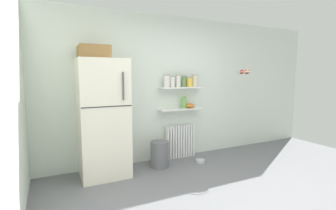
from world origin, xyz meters
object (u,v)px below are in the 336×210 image
(shelf_bowl, at_px, (190,106))
(pet_food_bowl, at_px, (200,161))
(hanging_fruit_basket, at_px, (244,72))
(storage_jar_0, at_px, (167,81))
(storage_jar_3, at_px, (184,81))
(storage_jar_5, at_px, (195,81))
(storage_jar_4, at_px, (189,82))
(refrigerator, at_px, (103,116))
(radiator, at_px, (180,141))
(storage_jar_2, at_px, (178,81))
(storage_jar_1, at_px, (173,82))
(vase, at_px, (184,103))
(trash_bin, at_px, (160,154))

(shelf_bowl, distance_m, pet_food_bowl, 1.03)
(pet_food_bowl, distance_m, hanging_fruit_basket, 1.83)
(storage_jar_0, bearing_deg, storage_jar_3, 0.00)
(storage_jar_5, distance_m, shelf_bowl, 0.48)
(storage_jar_4, xyz_separation_m, pet_food_bowl, (0.01, -0.38, -1.39))
(storage_jar_5, bearing_deg, refrigerator, -173.34)
(hanging_fruit_basket, bearing_deg, pet_food_bowl, -179.96)
(radiator, xyz_separation_m, hanging_fruit_basket, (1.13, -0.41, 1.29))
(radiator, bearing_deg, hanging_fruit_basket, -19.98)
(storage_jar_2, height_order, hanging_fruit_basket, hanging_fruit_basket)
(hanging_fruit_basket, bearing_deg, shelf_bowl, 157.98)
(storage_jar_4, bearing_deg, radiator, 170.30)
(radiator, height_order, storage_jar_0, storage_jar_0)
(refrigerator, bearing_deg, storage_jar_1, 9.05)
(storage_jar_0, relative_size, storage_jar_1, 1.13)
(refrigerator, distance_m, storage_jar_5, 1.84)
(storage_jar_1, xyz_separation_m, pet_food_bowl, (0.36, -0.38, -1.40))
(storage_jar_4, relative_size, shelf_bowl, 0.91)
(vase, distance_m, hanging_fruit_basket, 1.26)
(pet_food_bowl, bearing_deg, storage_jar_2, 122.74)
(storage_jar_2, distance_m, storage_jar_3, 0.12)
(storage_jar_0, bearing_deg, storage_jar_5, 0.00)
(storage_jar_5, xyz_separation_m, vase, (-0.22, 0.00, -0.40))
(storage_jar_2, relative_size, vase, 1.05)
(storage_jar_2, distance_m, vase, 0.42)
(shelf_bowl, bearing_deg, storage_jar_5, 0.00)
(storage_jar_3, height_order, shelf_bowl, storage_jar_3)
(pet_food_bowl, bearing_deg, storage_jar_3, 108.64)
(refrigerator, distance_m, storage_jar_0, 1.29)
(storage_jar_1, bearing_deg, shelf_bowl, 0.00)
(trash_bin, bearing_deg, storage_jar_3, 23.18)
(hanging_fruit_basket, bearing_deg, radiator, 160.02)
(storage_jar_1, bearing_deg, storage_jar_4, 0.00)
(storage_jar_3, bearing_deg, storage_jar_5, 0.00)
(storage_jar_1, height_order, trash_bin, storage_jar_1)
(storage_jar_5, xyz_separation_m, hanging_fruit_basket, (0.84, -0.38, 0.15))
(storage_jar_3, bearing_deg, storage_jar_4, 0.00)
(storage_jar_1, relative_size, vase, 0.93)
(vase, bearing_deg, storage_jar_1, 180.00)
(radiator, xyz_separation_m, trash_bin, (-0.55, -0.29, -0.09))
(refrigerator, distance_m, storage_jar_2, 1.51)
(storage_jar_2, height_order, shelf_bowl, storage_jar_2)
(radiator, relative_size, storage_jar_4, 3.47)
(refrigerator, distance_m, pet_food_bowl, 1.89)
(radiator, bearing_deg, refrigerator, -170.88)
(shelf_bowl, distance_m, hanging_fruit_basket, 1.19)
(storage_jar_1, relative_size, pet_food_bowl, 1.24)
(radiator, xyz_separation_m, storage_jar_0, (-0.29, -0.03, 1.14))
(vase, bearing_deg, storage_jar_2, -180.00)
(storage_jar_4, relative_size, vase, 0.83)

